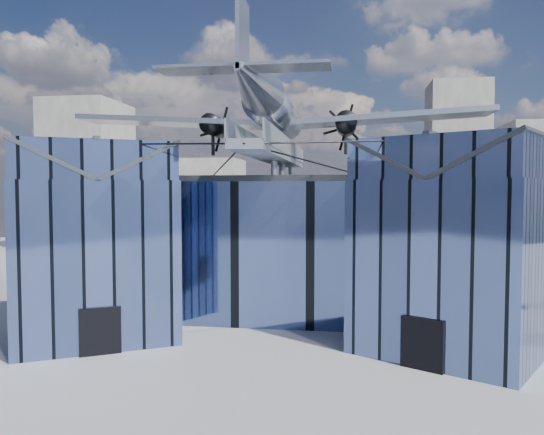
# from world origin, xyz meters

# --- Properties ---
(ground_plane) EXTENTS (120.00, 120.00, 0.00)m
(ground_plane) POSITION_xyz_m (0.00, 0.00, 0.00)
(ground_plane) COLOR gray
(museum) EXTENTS (32.88, 24.50, 17.60)m
(museum) POSITION_xyz_m (0.00, 5.82, 5.54)
(museum) COLOR #4A5E98
(museum) RESTS_ON ground
(bg_towers) EXTENTS (77.00, 24.50, 26.00)m
(bg_towers) POSITION_xyz_m (1.45, 50.49, 10.01)
(bg_towers) COLOR gray
(bg_towers) RESTS_ON ground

